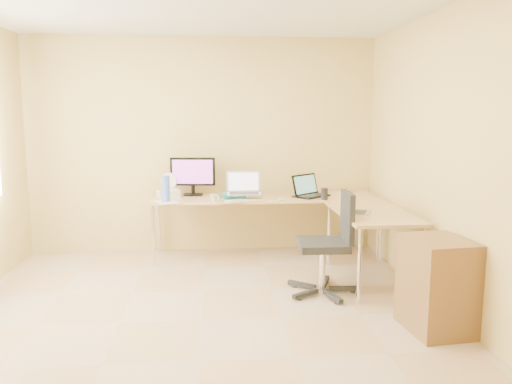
{
  "coord_description": "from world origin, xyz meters",
  "views": [
    {
      "loc": [
        0.1,
        -4.09,
        1.72
      ],
      "look_at": [
        0.55,
        1.1,
        0.9
      ],
      "focal_mm": 36.19,
      "sensor_mm": 36.0,
      "label": 1
    }
  ],
  "objects": [
    {
      "name": "cd_stack",
      "position": [
        0.19,
        1.79,
        0.74
      ],
      "size": [
        0.13,
        0.13,
        0.03
      ],
      "primitive_type": "cylinder",
      "rotation": [
        0.0,
        0.0,
        -0.24
      ],
      "color": "#B4B6D9",
      "rests_on": "desk_main"
    },
    {
      "name": "wall_back",
      "position": [
        0.0,
        2.25,
        1.3
      ],
      "size": [
        4.5,
        0.0,
        4.5
      ],
      "primitive_type": "plane",
      "rotation": [
        1.57,
        0.0,
        0.0
      ],
      "color": "#D6BD78",
      "rests_on": "ground"
    },
    {
      "name": "laptop_black",
      "position": [
        1.26,
        1.78,
        0.86
      ],
      "size": [
        0.51,
        0.49,
        0.26
      ],
      "primitive_type": "cube",
      "rotation": [
        0.0,
        0.0,
        0.7
      ],
      "color": "black",
      "rests_on": "desk_main"
    },
    {
      "name": "office_chair",
      "position": [
        1.14,
        0.56,
        0.5
      ],
      "size": [
        0.62,
        0.62,
        0.99
      ],
      "primitive_type": "cube",
      "rotation": [
        0.0,
        0.0,
        -0.04
      ],
      "color": "black",
      "rests_on": "ground"
    },
    {
      "name": "desk_fan",
      "position": [
        -0.4,
        2.05,
        0.85
      ],
      "size": [
        0.24,
        0.24,
        0.25
      ],
      "primitive_type": "cylinder",
      "rotation": [
        0.0,
        0.0,
        -0.26
      ],
      "color": "white",
      "rests_on": "desk_main"
    },
    {
      "name": "keyboard",
      "position": [
        0.45,
        1.55,
        0.74
      ],
      "size": [
        0.43,
        0.27,
        0.02
      ],
      "primitive_type": "cube",
      "rotation": [
        0.0,
        0.0,
        0.41
      ],
      "color": "silver",
      "rests_on": "desk_main"
    },
    {
      "name": "wall_front",
      "position": [
        0.0,
        -2.25,
        1.3
      ],
      "size": [
        4.5,
        0.0,
        4.5
      ],
      "primitive_type": "plane",
      "rotation": [
        -1.57,
        0.0,
        0.0
      ],
      "color": "#D6BD78",
      "rests_on": "ground"
    },
    {
      "name": "laptop_return",
      "position": [
        1.52,
        0.78,
        0.82
      ],
      "size": [
        0.35,
        0.32,
        0.19
      ],
      "primitive_type": "cube",
      "rotation": [
        0.0,
        0.0,
        1.16
      ],
      "color": "silver",
      "rests_on": "desk_return"
    },
    {
      "name": "mouse",
      "position": [
        0.87,
        1.55,
        0.75
      ],
      "size": [
        0.09,
        0.06,
        0.03
      ],
      "primitive_type": "ellipsoid",
      "rotation": [
        0.0,
        0.0,
        0.03
      ],
      "color": "silver",
      "rests_on": "desk_main"
    },
    {
      "name": "white_box",
      "position": [
        -0.4,
        1.86,
        0.77
      ],
      "size": [
        0.28,
        0.24,
        0.09
      ],
      "primitive_type": "cube",
      "rotation": [
        0.0,
        0.0,
        0.34
      ],
      "color": "silver",
      "rests_on": "desk_main"
    },
    {
      "name": "laptop_center",
      "position": [
        0.46,
        1.66,
        0.91
      ],
      "size": [
        0.39,
        0.3,
        0.25
      ],
      "primitive_type": "cube",
      "rotation": [
        0.0,
        0.0,
        0.0
      ],
      "color": "#B4B3C6",
      "rests_on": "desk_main"
    },
    {
      "name": "book_stack",
      "position": [
        0.36,
        1.77,
        0.76
      ],
      "size": [
        0.26,
        0.35,
        0.06
      ],
      "primitive_type": "cube",
      "rotation": [
        0.0,
        0.0,
        0.02
      ],
      "color": "#1E786F",
      "rests_on": "desk_main"
    },
    {
      "name": "cabinet",
      "position": [
        1.85,
        -0.35,
        0.36
      ],
      "size": [
        0.5,
        0.59,
        0.76
      ],
      "primitive_type": "cube",
      "rotation": [
        0.0,
        0.0,
        0.11
      ],
      "color": "brown",
      "rests_on": "ground"
    },
    {
      "name": "desk_main",
      "position": [
        0.72,
        1.85,
        0.36
      ],
      "size": [
        2.65,
        0.7,
        0.73
      ],
      "primitive_type": "cube",
      "color": "tan",
      "rests_on": "ground"
    },
    {
      "name": "desk_return",
      "position": [
        1.7,
        0.85,
        0.36
      ],
      "size": [
        0.7,
        1.3,
        0.73
      ],
      "primitive_type": "cube",
      "color": "tan",
      "rests_on": "ground"
    },
    {
      "name": "mug",
      "position": [
        0.12,
        1.55,
        0.77
      ],
      "size": [
        0.1,
        0.1,
        0.08
      ],
      "primitive_type": "imported",
      "rotation": [
        0.0,
        0.0,
        -0.17
      ],
      "color": "beige",
      "rests_on": "desk_main"
    },
    {
      "name": "black_cup",
      "position": [
        1.36,
        1.55,
        0.8
      ],
      "size": [
        0.08,
        0.08,
        0.13
      ],
      "primitive_type": "cylinder",
      "rotation": [
        0.0,
        0.0,
        -0.11
      ],
      "color": "black",
      "rests_on": "desk_main"
    },
    {
      "name": "floor",
      "position": [
        0.0,
        0.0,
        0.0
      ],
      "size": [
        4.5,
        4.5,
        0.0
      ],
      "primitive_type": "plane",
      "color": "#C5AD90",
      "rests_on": "ground"
    },
    {
      "name": "papers",
      "position": [
        -0.4,
        1.55,
        0.73
      ],
      "size": [
        0.29,
        0.35,
        0.01
      ],
      "primitive_type": "cube",
      "rotation": [
        0.0,
        0.0,
        0.3
      ],
      "color": "white",
      "rests_on": "desk_main"
    },
    {
      "name": "wall_right",
      "position": [
        2.1,
        0.0,
        1.3
      ],
      "size": [
        0.0,
        4.5,
        4.5
      ],
      "primitive_type": "plane",
      "rotation": [
        1.57,
        0.0,
        -1.57
      ],
      "color": "#D6BD78",
      "rests_on": "ground"
    },
    {
      "name": "water_bottle",
      "position": [
        -0.4,
        1.55,
        0.88
      ],
      "size": [
        0.11,
        0.11,
        0.29
      ],
      "primitive_type": "cylinder",
      "rotation": [
        0.0,
        0.0,
        -0.41
      ],
      "color": "#496ACF",
      "rests_on": "desk_main"
    },
    {
      "name": "monitor",
      "position": [
        -0.12,
        2.0,
        0.96
      ],
      "size": [
        0.54,
        0.22,
        0.45
      ],
      "primitive_type": "cube",
      "rotation": [
        0.0,
        0.0,
        -0.09
      ],
      "color": "black",
      "rests_on": "desk_main"
    }
  ]
}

